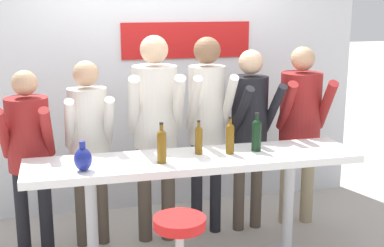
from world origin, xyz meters
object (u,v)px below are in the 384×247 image
(wine_bottle_0, at_px, (199,139))
(wine_bottle_1, at_px, (257,133))
(wine_bottle_2, at_px, (162,145))
(wine_bottle_3, at_px, (230,137))
(person_center, at_px, (207,113))
(person_center_left, at_px, (155,117))
(person_center_right, at_px, (250,120))
(person_left, at_px, (89,133))
(person_far_left, at_px, (29,144))
(tasting_table, at_px, (195,173))
(person_right, at_px, (300,117))
(decorative_vase, at_px, (83,159))

(wine_bottle_0, relative_size, wine_bottle_1, 0.87)
(wine_bottle_2, height_order, wine_bottle_3, wine_bottle_2)
(person_center, height_order, wine_bottle_0, person_center)
(person_center_left, xyz_separation_m, person_center_right, (0.88, 0.03, -0.08))
(person_left, height_order, wine_bottle_1, person_left)
(person_center_right, bearing_deg, wine_bottle_0, -146.29)
(wine_bottle_1, height_order, wine_bottle_2, wine_bottle_1)
(wine_bottle_1, bearing_deg, person_far_left, 164.54)
(person_center_right, bearing_deg, wine_bottle_3, -129.58)
(person_far_left, height_order, person_center_right, person_center_right)
(person_center_left, height_order, person_center, person_center_left)
(wine_bottle_0, bearing_deg, person_far_left, 160.52)
(wine_bottle_0, relative_size, wine_bottle_2, 0.88)
(wine_bottle_1, height_order, wine_bottle_3, wine_bottle_1)
(person_far_left, height_order, person_center_left, person_center_left)
(person_center_right, height_order, wine_bottle_1, person_center_right)
(tasting_table, distance_m, person_right, 1.37)
(person_center_left, relative_size, wine_bottle_3, 6.12)
(wine_bottle_0, height_order, wine_bottle_3, wine_bottle_3)
(tasting_table, distance_m, person_left, 1.02)
(person_center_right, bearing_deg, person_right, -3.59)
(wine_bottle_2, bearing_deg, wine_bottle_3, 10.28)
(wine_bottle_0, xyz_separation_m, wine_bottle_3, (0.24, -0.06, 0.01))
(tasting_table, relative_size, decorative_vase, 11.95)
(person_center_left, bearing_deg, person_left, -178.55)
(person_right, distance_m, wine_bottle_1, 0.87)
(wine_bottle_0, bearing_deg, tasting_table, -124.57)
(wine_bottle_2, bearing_deg, wine_bottle_1, 9.08)
(person_far_left, height_order, wine_bottle_2, person_far_left)
(person_far_left, distance_m, person_right, 2.46)
(person_center, distance_m, wine_bottle_2, 0.88)
(wine_bottle_2, bearing_deg, person_right, 25.55)
(person_far_left, bearing_deg, wine_bottle_3, -13.75)
(person_far_left, relative_size, person_center, 0.87)
(person_left, relative_size, person_center_left, 0.89)
(decorative_vase, bearing_deg, wine_bottle_3, 7.41)
(person_far_left, distance_m, decorative_vase, 0.79)
(person_center_left, height_order, wine_bottle_3, person_center_left)
(person_center_left, relative_size, person_center, 1.01)
(person_far_left, height_order, decorative_vase, person_far_left)
(person_center, bearing_deg, wine_bottle_1, -62.72)
(person_far_left, relative_size, person_left, 0.97)
(person_right, bearing_deg, person_left, -172.85)
(person_center, height_order, person_right, person_center)
(wine_bottle_1, xyz_separation_m, wine_bottle_3, (-0.23, -0.03, -0.01))
(person_center_left, bearing_deg, tasting_table, -63.34)
(person_far_left, xyz_separation_m, person_left, (0.49, 0.07, 0.04))
(person_right, bearing_deg, person_center_right, -170.40)
(person_center_right, distance_m, wine_bottle_2, 1.17)
(tasting_table, distance_m, wine_bottle_1, 0.60)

